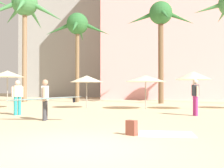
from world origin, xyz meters
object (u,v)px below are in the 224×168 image
(cafe_umbrella_1, at_px, (146,79))
(person_far_right, at_px, (195,96))
(cafe_umbrella_2, at_px, (87,79))
(cafe_umbrella_3, at_px, (7,74))
(beach_towel, at_px, (166,134))
(palm_tree_far_right, at_px, (77,28))
(palm_tree_center, at_px, (25,9))
(person_far_left, at_px, (17,96))
(cafe_umbrella_4, at_px, (193,76))
(backpack, at_px, (132,128))
(palm_tree_right, at_px, (161,20))
(person_mid_left, at_px, (44,98))

(cafe_umbrella_1, distance_m, person_far_right, 4.54)
(cafe_umbrella_2, distance_m, cafe_umbrella_3, 5.12)
(beach_towel, distance_m, person_far_right, 5.84)
(palm_tree_far_right, distance_m, beach_towel, 19.75)
(palm_tree_center, xyz_separation_m, cafe_umbrella_3, (2.08, -8.34, -6.63))
(palm_tree_center, xyz_separation_m, person_far_left, (4.42, -12.46, -7.93))
(cafe_umbrella_4, relative_size, backpack, 5.60)
(palm_tree_center, height_order, beach_towel, palm_tree_center)
(palm_tree_center, xyz_separation_m, cafe_umbrella_1, (10.96, -8.40, -6.95))
(cafe_umbrella_2, bearing_deg, backpack, -74.70)
(backpack, distance_m, person_far_left, 7.75)
(palm_tree_far_right, relative_size, person_far_left, 4.94)
(palm_tree_right, xyz_separation_m, cafe_umbrella_1, (-1.79, -6.49, -5.28))
(person_mid_left, xyz_separation_m, person_far_right, (6.63, 2.40, 0.05))
(cafe_umbrella_4, distance_m, person_far_right, 4.09)
(person_mid_left, distance_m, person_far_right, 7.05)
(palm_tree_center, relative_size, person_far_left, 6.26)
(cafe_umbrella_3, xyz_separation_m, beach_towel, (8.81, -9.30, -2.23))
(palm_tree_far_right, height_order, cafe_umbrella_3, palm_tree_far_right)
(palm_tree_center, distance_m, cafe_umbrella_2, 12.69)
(cafe_umbrella_1, bearing_deg, palm_tree_center, 142.55)
(person_far_right, bearing_deg, palm_tree_center, 128.54)
(cafe_umbrella_2, relative_size, person_far_right, 1.25)
(palm_tree_far_right, distance_m, cafe_umbrella_2, 9.49)
(person_mid_left, bearing_deg, palm_tree_center, -70.56)
(palm_tree_right, bearing_deg, cafe_umbrella_4, -80.05)
(cafe_umbrella_1, height_order, cafe_umbrella_4, cafe_umbrella_4)
(person_mid_left, bearing_deg, person_far_left, -52.32)
(palm_tree_right, height_order, person_far_right, palm_tree_right)
(palm_tree_far_right, distance_m, cafe_umbrella_4, 13.07)
(beach_towel, height_order, person_far_left, person_far_left)
(cafe_umbrella_3, bearing_deg, palm_tree_right, 31.06)
(palm_tree_right, height_order, cafe_umbrella_1, palm_tree_right)
(palm_tree_far_right, height_order, backpack, palm_tree_far_right)
(palm_tree_center, xyz_separation_m, person_far_right, (13.06, -12.30, -7.90))
(cafe_umbrella_3, bearing_deg, beach_towel, -46.53)
(palm_tree_far_right, height_order, person_mid_left, palm_tree_far_right)
(cafe_umbrella_3, relative_size, person_mid_left, 0.77)
(person_mid_left, bearing_deg, palm_tree_right, -120.50)
(cafe_umbrella_3, distance_m, backpack, 12.50)
(palm_tree_center, height_order, person_mid_left, palm_tree_center)
(palm_tree_center, distance_m, person_mid_left, 17.91)
(person_far_left, bearing_deg, cafe_umbrella_4, 66.50)
(palm_tree_far_right, bearing_deg, backpack, -75.04)
(palm_tree_far_right, bearing_deg, beach_towel, -71.89)
(palm_tree_center, xyz_separation_m, backpack, (9.90, -17.87, -8.66))
(cafe_umbrella_1, height_order, person_far_left, cafe_umbrella_1)
(cafe_umbrella_1, distance_m, person_mid_left, 7.83)
(palm_tree_center, relative_size, palm_tree_right, 1.21)
(person_mid_left, xyz_separation_m, person_far_left, (-2.01, 2.24, 0.03))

